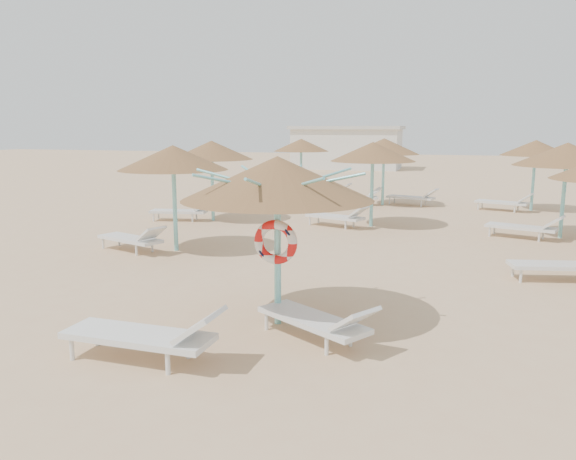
# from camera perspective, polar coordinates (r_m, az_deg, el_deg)

# --- Properties ---
(ground) EXTENTS (120.00, 120.00, 0.00)m
(ground) POSITION_cam_1_polar(r_m,az_deg,el_deg) (9.07, 0.66, -9.87)
(ground) COLOR tan
(ground) RESTS_ON ground
(main_palapa) EXTENTS (3.02, 3.02, 2.70)m
(main_palapa) POSITION_cam_1_polar(r_m,az_deg,el_deg) (8.74, -1.08, 5.18)
(main_palapa) COLOR #7BD4D5
(main_palapa) RESTS_ON ground
(lounger_main_a) EXTENTS (2.25, 0.72, 0.81)m
(lounger_main_a) POSITION_cam_1_polar(r_m,az_deg,el_deg) (7.92, -14.05, -10.26)
(lounger_main_a) COLOR silver
(lounger_main_a) RESTS_ON ground
(lounger_main_b) EXTENTS (2.02, 1.56, 0.73)m
(lounger_main_b) POSITION_cam_1_polar(r_m,az_deg,el_deg) (8.37, 3.17, -9.11)
(lounger_main_b) COLOR silver
(lounger_main_b) RESTS_ON ground
(palapa_field) EXTENTS (18.89, 13.78, 2.73)m
(palapa_field) POSITION_cam_1_polar(r_m,az_deg,el_deg) (17.86, 13.22, 7.46)
(palapa_field) COLOR #7BD4D5
(palapa_field) RESTS_ON ground
(service_hut) EXTENTS (8.40, 4.40, 3.25)m
(service_hut) POSITION_cam_1_polar(r_m,az_deg,el_deg) (44.00, 6.02, 8.37)
(service_hut) COLOR silver
(service_hut) RESTS_ON ground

